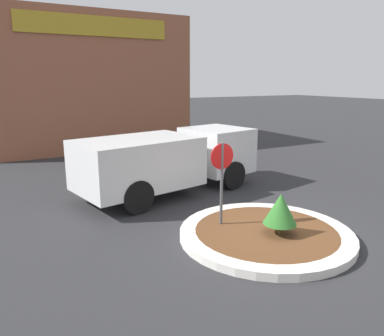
# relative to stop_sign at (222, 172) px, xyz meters

# --- Properties ---
(ground_plane) EXTENTS (120.00, 120.00, 0.00)m
(ground_plane) POSITION_rel_stop_sign_xyz_m (0.69, -0.85, -1.49)
(ground_plane) COLOR #2D2D30
(traffic_island) EXTENTS (4.01, 4.01, 0.18)m
(traffic_island) POSITION_rel_stop_sign_xyz_m (0.69, -0.85, -1.39)
(traffic_island) COLOR silver
(traffic_island) RESTS_ON ground_plane
(stop_sign) EXTENTS (0.62, 0.07, 2.18)m
(stop_sign) POSITION_rel_stop_sign_xyz_m (0.00, 0.00, 0.00)
(stop_sign) COLOR #4C4C51
(stop_sign) RESTS_ON ground_plane
(island_shrub) EXTENTS (0.75, 0.75, 0.95)m
(island_shrub) POSITION_rel_stop_sign_xyz_m (0.82, -1.15, -0.70)
(island_shrub) COLOR brown
(island_shrub) RESTS_ON traffic_island
(utility_truck) EXTENTS (6.28, 3.20, 1.94)m
(utility_truck) POSITION_rel_stop_sign_xyz_m (0.24, 3.44, -0.35)
(utility_truck) COLOR silver
(utility_truck) RESTS_ON ground_plane
(storefront_building) EXTENTS (10.03, 6.07, 6.82)m
(storefront_building) POSITION_rel_stop_sign_xyz_m (0.26, 14.13, 1.93)
(storefront_building) COLOR #93563D
(storefront_building) RESTS_ON ground_plane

